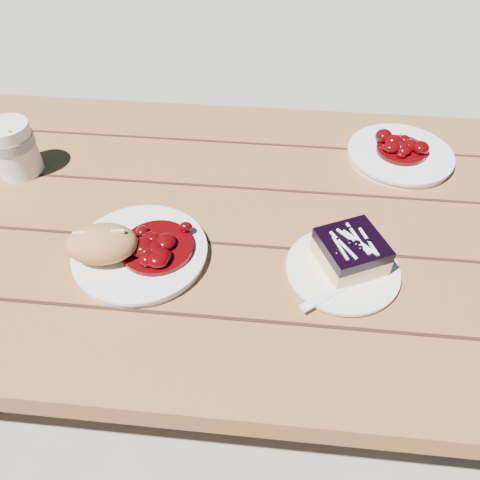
# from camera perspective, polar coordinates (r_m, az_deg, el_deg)

# --- Properties ---
(ground) EXTENTS (60.00, 60.00, 0.00)m
(ground) POSITION_cam_1_polar(r_m,az_deg,el_deg) (1.55, -10.04, -17.13)
(ground) COLOR gray
(ground) RESTS_ON ground
(picnic_table) EXTENTS (2.00, 1.55, 0.75)m
(picnic_table) POSITION_cam_1_polar(r_m,az_deg,el_deg) (1.06, -14.02, -2.44)
(picnic_table) COLOR brown
(picnic_table) RESTS_ON ground
(main_plate) EXTENTS (0.23, 0.23, 0.02)m
(main_plate) POSITION_cam_1_polar(r_m,az_deg,el_deg) (0.84, -12.02, -1.58)
(main_plate) COLOR white
(main_plate) RESTS_ON picnic_table
(goulash_stew) EXTENTS (0.13, 0.13, 0.04)m
(goulash_stew) POSITION_cam_1_polar(r_m,az_deg,el_deg) (0.81, -10.21, -0.11)
(goulash_stew) COLOR #530206
(goulash_stew) RESTS_ON main_plate
(bread_roll) EXTENTS (0.13, 0.10, 0.06)m
(bread_roll) POSITION_cam_1_polar(r_m,az_deg,el_deg) (0.81, -16.49, -0.44)
(bread_roll) COLOR #C08249
(bread_roll) RESTS_ON main_plate
(dessert_plate) EXTENTS (0.19, 0.19, 0.01)m
(dessert_plate) POSITION_cam_1_polar(r_m,az_deg,el_deg) (0.81, 12.36, -3.62)
(dessert_plate) COLOR white
(dessert_plate) RESTS_ON picnic_table
(blueberry_cake) EXTENTS (0.13, 0.13, 0.06)m
(blueberry_cake) POSITION_cam_1_polar(r_m,az_deg,el_deg) (0.80, 13.37, -1.34)
(blueberry_cake) COLOR #F9D588
(blueberry_cake) RESTS_ON dessert_plate
(fork_dessert) EXTENTS (0.14, 0.12, 0.00)m
(fork_dessert) POSITION_cam_1_polar(r_m,az_deg,el_deg) (0.77, 11.18, -6.25)
(fork_dessert) COLOR white
(fork_dessert) RESTS_ON dessert_plate
(coffee_cup) EXTENTS (0.09, 0.09, 0.11)m
(coffee_cup) POSITION_cam_1_polar(r_m,az_deg,el_deg) (1.08, -25.85, 9.99)
(coffee_cup) COLOR white
(coffee_cup) RESTS_ON picnic_table
(second_plate) EXTENTS (0.22, 0.22, 0.02)m
(second_plate) POSITION_cam_1_polar(r_m,az_deg,el_deg) (1.09, 18.89, 9.75)
(second_plate) COLOR white
(second_plate) RESTS_ON picnic_table
(second_stew) EXTENTS (0.11, 0.11, 0.04)m
(second_stew) POSITION_cam_1_polar(r_m,az_deg,el_deg) (1.08, 19.26, 10.99)
(second_stew) COLOR #530206
(second_stew) RESTS_ON second_plate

